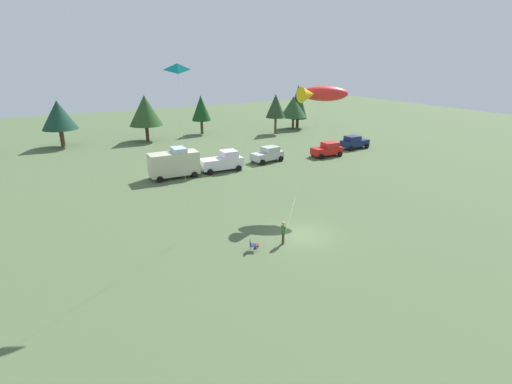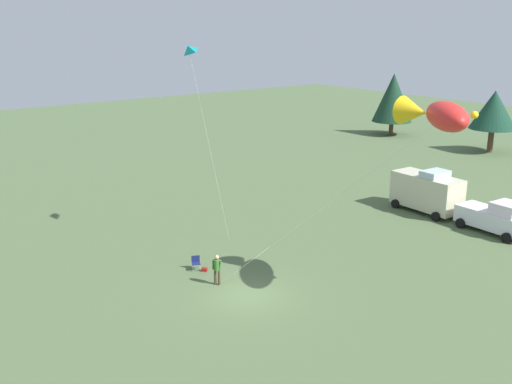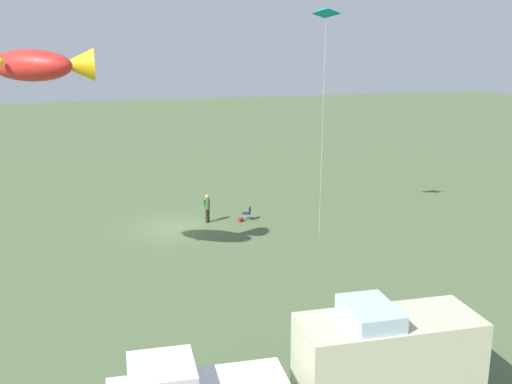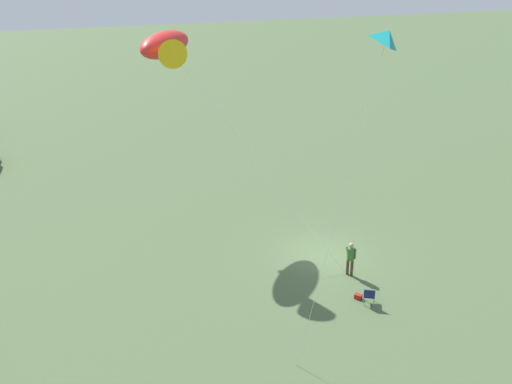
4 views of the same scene
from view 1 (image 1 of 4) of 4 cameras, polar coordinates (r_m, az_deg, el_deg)
ground_plane at (r=30.90m, az=6.64°, el=-6.13°), size 160.00×160.00×0.00m
person_kite_flyer at (r=28.99m, az=3.93°, el=-5.57°), size 0.53×0.48×1.74m
folding_chair at (r=28.18m, az=-0.57°, el=-7.49°), size 0.64×0.64×0.82m
backpack_on_grass at (r=28.78m, az=0.10°, el=-7.73°), size 0.39×0.37×0.22m
van_camper_beige at (r=45.40m, az=-11.62°, el=4.06°), size 5.50×2.82×3.34m
truck_white_pickup at (r=47.47m, az=-4.81°, el=4.37°), size 5.10×2.64×2.34m
car_silver_compact at (r=51.46m, az=1.71°, el=5.41°), size 4.39×2.65×1.89m
car_red_sedan at (r=55.01m, az=10.17°, el=6.01°), size 4.28×2.38×1.89m
car_navy_hatch at (r=60.55m, az=13.85°, el=6.94°), size 4.21×2.22×1.89m
treeline_distant at (r=66.05m, az=-14.82°, el=11.08°), size 57.92×11.20×7.86m
kite_large_fish at (r=37.18m, az=9.18°, el=13.68°), size 11.00×8.82×10.46m
kite_delta_teal at (r=25.68m, az=-11.19°, el=17.06°), size 1.66×2.74×12.72m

